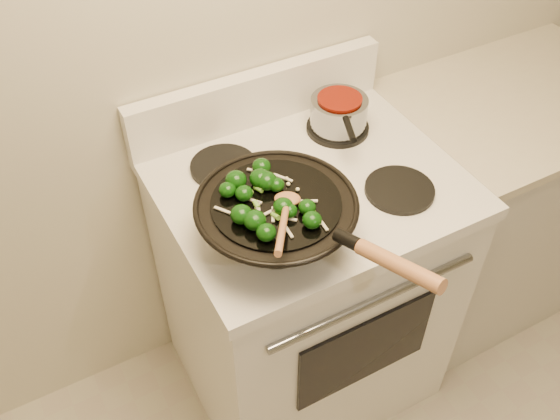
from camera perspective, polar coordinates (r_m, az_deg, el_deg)
stove at (r=1.98m, az=2.25°, el=-6.94°), size 0.78×0.67×1.08m
counter_unit at (r=2.39m, az=18.96°, el=0.88°), size 0.82×0.62×0.91m
wok at (r=1.43m, az=-0.21°, el=-0.81°), size 0.38×0.61×0.22m
stirfry at (r=1.38m, az=-1.51°, el=1.12°), size 0.22×0.26×0.04m
wooden_spoon at (r=1.32m, az=0.46°, el=-0.30°), size 0.18×0.24×0.10m
saucepan at (r=1.78m, az=5.41°, el=8.86°), size 0.16×0.25×0.10m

